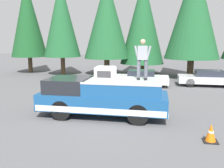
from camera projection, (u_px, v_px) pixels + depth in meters
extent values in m
plane|color=#565659|center=(108.00, 116.00, 10.64)|extent=(90.00, 90.00, 0.00)
cube|color=navy|center=(103.00, 100.00, 10.56)|extent=(2.00, 5.50, 0.70)
cube|color=silver|center=(103.00, 105.00, 10.59)|extent=(2.01, 5.39, 0.24)
cube|color=black|center=(70.00, 85.00, 10.72)|extent=(1.84, 1.87, 0.60)
cube|color=navy|center=(123.00, 87.00, 10.29)|extent=(1.92, 3.19, 0.52)
cube|color=#B7BABF|center=(123.00, 80.00, 10.24)|extent=(1.94, 3.19, 0.08)
cube|color=#232326|center=(46.00, 103.00, 11.10)|extent=(1.96, 0.16, 0.20)
cube|color=#B2B5BA|center=(166.00, 110.00, 10.12)|extent=(1.96, 0.16, 0.20)
cylinder|color=black|center=(61.00, 110.00, 10.08)|extent=(0.30, 0.84, 0.84)
cylinder|color=black|center=(75.00, 100.00, 11.72)|extent=(0.30, 0.84, 0.84)
cylinder|color=black|center=(138.00, 114.00, 9.50)|extent=(0.30, 0.84, 0.84)
cylinder|color=black|center=(141.00, 103.00, 11.14)|extent=(0.30, 0.84, 0.84)
cube|color=silver|center=(106.00, 73.00, 10.22)|extent=(0.64, 0.84, 0.52)
cube|color=#2D2D30|center=(104.00, 74.00, 9.91)|extent=(0.01, 0.59, 0.29)
cube|color=#99999E|center=(106.00, 67.00, 10.17)|extent=(0.58, 0.76, 0.04)
cylinder|color=#4C515B|center=(146.00, 70.00, 10.10)|extent=(0.15, 0.15, 0.84)
cube|color=black|center=(146.00, 79.00, 10.13)|extent=(0.26, 0.11, 0.08)
cylinder|color=#4C515B|center=(139.00, 70.00, 10.16)|extent=(0.15, 0.15, 0.84)
cube|color=black|center=(138.00, 79.00, 10.19)|extent=(0.26, 0.11, 0.08)
cube|color=#9399A3|center=(143.00, 53.00, 10.00)|extent=(0.24, 0.40, 0.58)
sphere|color=tan|center=(143.00, 42.00, 9.92)|extent=(0.22, 0.22, 0.22)
cylinder|color=#9399A3|center=(149.00, 53.00, 9.93)|extent=(0.09, 0.23, 0.58)
cylinder|color=#9399A3|center=(137.00, 53.00, 10.02)|extent=(0.09, 0.23, 0.58)
cube|color=silver|center=(207.00, 79.00, 17.56)|extent=(1.64, 4.10, 0.50)
cube|color=#282D38|center=(209.00, 73.00, 17.46)|extent=(1.31, 1.89, 0.42)
cylinder|color=black|center=(190.00, 83.00, 17.13)|extent=(0.20, 0.62, 0.62)
cylinder|color=black|center=(188.00, 80.00, 18.53)|extent=(0.20, 0.62, 0.62)
cylinder|color=black|center=(223.00, 81.00, 18.06)|extent=(0.20, 0.62, 0.62)
cube|color=white|center=(140.00, 79.00, 17.60)|extent=(1.64, 4.10, 0.50)
cube|color=#282D38|center=(141.00, 73.00, 17.50)|extent=(1.31, 1.89, 0.42)
cylinder|color=black|center=(121.00, 83.00, 17.17)|extent=(0.20, 0.62, 0.62)
cylinder|color=black|center=(124.00, 80.00, 18.56)|extent=(0.20, 0.62, 0.62)
cylinder|color=black|center=(157.00, 84.00, 16.71)|extent=(0.20, 0.62, 0.62)
cylinder|color=black|center=(158.00, 81.00, 18.10)|extent=(0.20, 0.62, 0.62)
cube|color=black|center=(210.00, 141.00, 7.96)|extent=(0.47, 0.47, 0.03)
cone|color=orange|center=(211.00, 133.00, 7.90)|extent=(0.36, 0.36, 0.62)
cylinder|color=white|center=(211.00, 132.00, 7.90)|extent=(0.19, 0.19, 0.06)
cylinder|color=#4C3826|center=(190.00, 68.00, 21.17)|extent=(0.56, 0.56, 1.72)
cone|color=#1E562D|center=(194.00, 10.00, 20.29)|extent=(4.63, 4.63, 8.10)
cylinder|color=#4C3826|center=(142.00, 69.00, 23.90)|extent=(0.51, 0.51, 1.03)
cone|color=#1E562D|center=(143.00, 21.00, 23.08)|extent=(4.23, 4.23, 8.14)
cylinder|color=#4C3826|center=(107.00, 66.00, 23.38)|extent=(0.52, 0.52, 1.59)
cone|color=#1E562D|center=(107.00, 18.00, 22.57)|extent=(4.31, 4.31, 7.48)
cylinder|color=#4C3826|center=(63.00, 66.00, 23.20)|extent=(0.41, 0.41, 1.75)
cone|color=#1E562D|center=(61.00, 18.00, 22.41)|extent=(3.44, 3.44, 7.10)
cylinder|color=#4C3826|center=(30.00, 65.00, 24.91)|extent=(0.42, 0.42, 1.64)
cone|color=#194C23|center=(28.00, 18.00, 24.09)|extent=(3.54, 3.54, 7.57)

